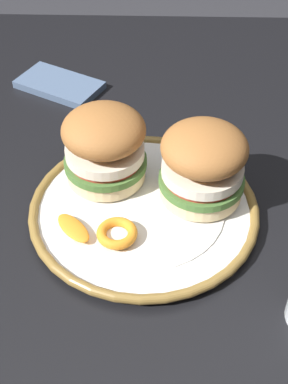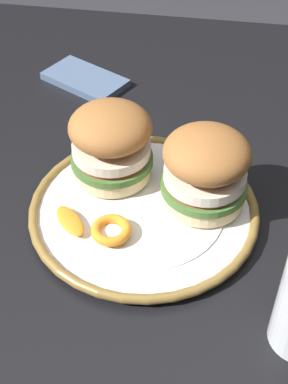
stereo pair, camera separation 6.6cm
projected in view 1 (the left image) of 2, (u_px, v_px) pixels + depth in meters
name	position (u px, v px, depth m)	size (l,w,h in m)	color
dining_table	(138.00, 239.00, 0.80)	(1.19, 1.01, 0.76)	black
dinner_plate	(144.00, 210.00, 0.69)	(0.29, 0.29, 0.02)	white
sandwich_half_left	(104.00, 145.00, 0.69)	(0.13, 0.13, 0.10)	beige
sandwich_half_right	(203.00, 163.00, 0.66)	(0.11, 0.11, 0.10)	beige
orange_peel_curled	(117.00, 233.00, 0.64)	(0.06, 0.06, 0.01)	orange
orange_peel_strip_long	(73.00, 228.00, 0.65)	(0.06, 0.06, 0.01)	orange
folded_napkin	(59.00, 85.00, 0.90)	(0.14, 0.07, 0.01)	slate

